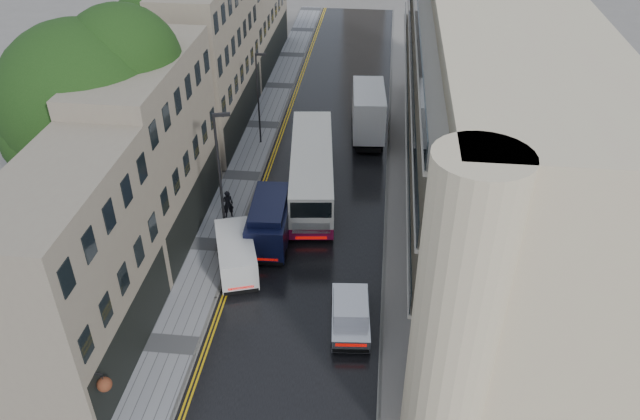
% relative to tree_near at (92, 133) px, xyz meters
% --- Properties ---
extents(road, '(9.00, 85.00, 0.02)m').
position_rel_tree_near_xyz_m(road, '(12.50, 7.50, -6.94)').
color(road, black).
rests_on(road, ground).
extents(left_sidewalk, '(2.70, 85.00, 0.12)m').
position_rel_tree_near_xyz_m(left_sidewalk, '(6.65, 7.50, -6.89)').
color(left_sidewalk, gray).
rests_on(left_sidewalk, ground).
extents(right_sidewalk, '(1.80, 85.00, 0.12)m').
position_rel_tree_near_xyz_m(right_sidewalk, '(17.90, 7.50, -6.89)').
color(right_sidewalk, slate).
rests_on(right_sidewalk, ground).
extents(old_shop_row, '(4.50, 56.00, 12.00)m').
position_rel_tree_near_xyz_m(old_shop_row, '(3.05, 10.00, -0.95)').
color(old_shop_row, gray).
rests_on(old_shop_row, ground).
extents(modern_block, '(8.00, 40.00, 14.00)m').
position_rel_tree_near_xyz_m(modern_block, '(22.80, 6.00, 0.05)').
color(modern_block, beige).
rests_on(modern_block, ground).
extents(tree_near, '(10.56, 10.56, 13.89)m').
position_rel_tree_near_xyz_m(tree_near, '(0.00, 0.00, 0.00)').
color(tree_near, black).
rests_on(tree_near, ground).
extents(tree_far, '(9.24, 9.24, 12.46)m').
position_rel_tree_near_xyz_m(tree_far, '(0.30, 13.00, -0.72)').
color(tree_far, black).
rests_on(tree_far, ground).
extents(cream_bus, '(4.06, 12.27, 3.28)m').
position_rel_tree_near_xyz_m(cream_bus, '(11.00, 2.52, -5.28)').
color(cream_bus, white).
rests_on(cream_bus, road).
extents(white_lorry, '(2.98, 8.13, 4.19)m').
position_rel_tree_near_xyz_m(white_lorry, '(14.31, 13.12, -4.83)').
color(white_lorry, white).
rests_on(white_lorry, road).
extents(silver_hatchback, '(2.25, 4.50, 1.63)m').
position_rel_tree_near_xyz_m(silver_hatchback, '(14.65, -8.28, -6.11)').
color(silver_hatchback, '#B3B2B7').
rests_on(silver_hatchback, road).
extents(white_van, '(3.38, 5.12, 2.14)m').
position_rel_tree_near_xyz_m(white_van, '(8.20, -4.74, -5.86)').
color(white_van, silver).
rests_on(white_van, road).
extents(navy_van, '(2.54, 5.84, 2.93)m').
position_rel_tree_near_xyz_m(navy_van, '(9.02, -1.73, -5.46)').
color(navy_van, black).
rests_on(navy_van, road).
extents(pedestrian, '(0.83, 0.70, 1.95)m').
position_rel_tree_near_xyz_m(pedestrian, '(6.87, 2.26, -5.85)').
color(pedestrian, black).
rests_on(pedestrian, left_sidewalk).
extents(lamp_post_near, '(0.99, 0.46, 8.56)m').
position_rel_tree_near_xyz_m(lamp_post_near, '(7.34, -0.42, -2.54)').
color(lamp_post_near, black).
rests_on(lamp_post_near, left_sidewalk).
extents(lamp_post_far, '(0.82, 0.22, 7.21)m').
position_rel_tree_near_xyz_m(lamp_post_far, '(7.00, 12.70, -3.22)').
color(lamp_post_far, black).
rests_on(lamp_post_far, left_sidewalk).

